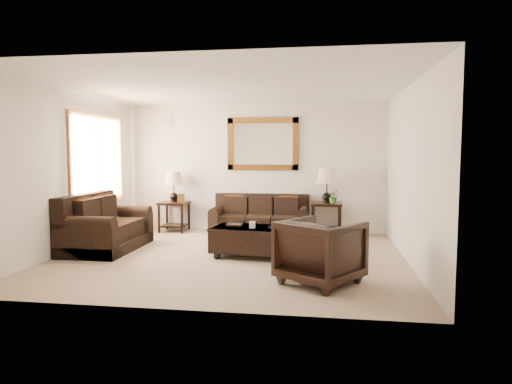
% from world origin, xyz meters
% --- Properties ---
extents(room, '(5.51, 5.01, 2.71)m').
position_xyz_m(room, '(0.00, 0.00, 1.35)').
color(room, '#836D5A').
rests_on(room, ground).
extents(window, '(0.07, 1.96, 1.66)m').
position_xyz_m(window, '(-2.70, 0.90, 1.55)').
color(window, white).
rests_on(window, room).
extents(mirror, '(1.50, 0.06, 1.10)m').
position_xyz_m(mirror, '(0.19, 2.47, 1.85)').
color(mirror, '#45250D').
rests_on(mirror, room).
extents(air_vent, '(0.25, 0.02, 0.18)m').
position_xyz_m(air_vent, '(-1.90, 2.48, 2.35)').
color(air_vent, '#999999').
rests_on(air_vent, room).
extents(sofa, '(1.97, 0.85, 0.81)m').
position_xyz_m(sofa, '(0.19, 2.11, 0.29)').
color(sofa, black).
rests_on(sofa, room).
extents(loveseat, '(1.01, 1.71, 0.96)m').
position_xyz_m(loveseat, '(-2.29, 0.24, 0.35)').
color(loveseat, black).
rests_on(loveseat, room).
extents(end_table_left, '(0.58, 0.58, 1.27)m').
position_xyz_m(end_table_left, '(-1.66, 2.17, 0.83)').
color(end_table_left, black).
rests_on(end_table_left, room).
extents(end_table_right, '(0.61, 0.61, 1.35)m').
position_xyz_m(end_table_right, '(1.53, 2.15, 0.88)').
color(end_table_right, black).
rests_on(end_table_right, room).
extents(coffee_table, '(1.49, 0.92, 0.60)m').
position_xyz_m(coffee_table, '(0.41, 0.09, 0.30)').
color(coffee_table, black).
rests_on(coffee_table, room).
extents(armchair, '(1.20, 1.19, 0.91)m').
position_xyz_m(armchair, '(1.44, -1.29, 0.46)').
color(armchair, black).
rests_on(armchair, floor).
extents(potted_plant, '(0.30, 0.32, 0.22)m').
position_xyz_m(potted_plant, '(1.67, 2.04, 0.78)').
color(potted_plant, '#2B561D').
rests_on(potted_plant, end_table_right).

